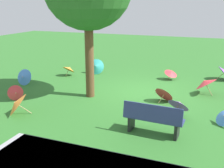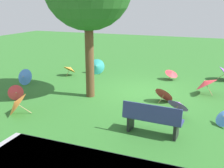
% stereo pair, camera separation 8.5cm
% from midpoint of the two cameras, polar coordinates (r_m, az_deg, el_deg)
% --- Properties ---
extents(ground, '(40.00, 40.00, 0.00)m').
position_cam_midpoint_polar(ground, '(11.02, 6.18, -1.67)').
color(ground, '#2D6B28').
extents(park_bench, '(1.62, 0.57, 0.90)m').
position_cam_midpoint_polar(park_bench, '(7.40, 8.79, -7.25)').
color(park_bench, navy).
rests_on(park_bench, ground).
extents(parasol_red_0, '(0.82, 0.83, 0.51)m').
position_cam_midpoint_polar(parasol_red_0, '(12.92, 12.63, 2.26)').
color(parasol_red_0, tan).
rests_on(parasol_red_0, ground).
extents(parasol_blue_1, '(0.72, 0.62, 0.72)m').
position_cam_midpoint_polar(parasol_blue_1, '(12.44, -17.82, 1.45)').
color(parasol_blue_1, tan).
rests_on(parasol_blue_1, ground).
extents(parasol_red_1, '(0.85, 0.77, 0.61)m').
position_cam_midpoint_polar(parasol_red_1, '(9.99, 11.25, -2.00)').
color(parasol_red_1, tan).
rests_on(parasol_red_1, ground).
extents(parasol_purple_3, '(0.86, 0.81, 0.68)m').
position_cam_midpoint_polar(parasol_purple_3, '(8.79, 14.12, -4.14)').
color(parasol_purple_3, tan).
rests_on(parasol_purple_3, ground).
extents(parasol_orange_2, '(0.81, 0.79, 0.59)m').
position_cam_midpoint_polar(parasol_orange_2, '(13.55, -8.67, 3.26)').
color(parasol_orange_2, tan).
rests_on(parasol_orange_2, ground).
extents(parasol_red_3, '(0.57, 0.59, 0.58)m').
position_cam_midpoint_polar(parasol_red_3, '(10.56, -19.34, -1.72)').
color(parasol_red_3, tan).
rests_on(parasol_red_3, ground).
extents(parasol_orange_3, '(0.97, 1.04, 0.74)m').
position_cam_midpoint_polar(parasol_orange_3, '(9.17, -19.29, -3.84)').
color(parasol_orange_3, tan).
rests_on(parasol_orange_3, ground).
extents(parasol_red_4, '(1.03, 1.07, 0.80)m').
position_cam_midpoint_polar(parasol_red_4, '(11.16, 19.27, 0.25)').
color(parasol_red_4, tan).
rests_on(parasol_red_4, ground).
extents(parasol_teal_1, '(0.88, 0.84, 0.79)m').
position_cam_midpoint_polar(parasol_teal_1, '(13.71, -3.09, 3.73)').
color(parasol_teal_1, tan).
rests_on(parasol_teal_1, ground).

